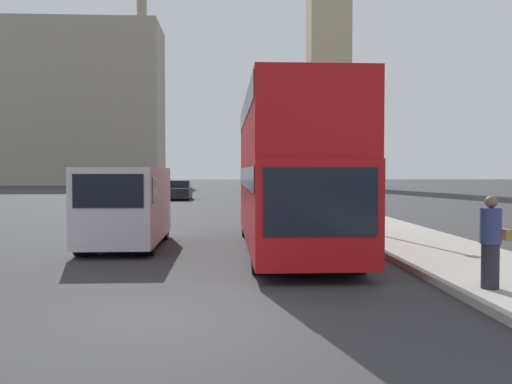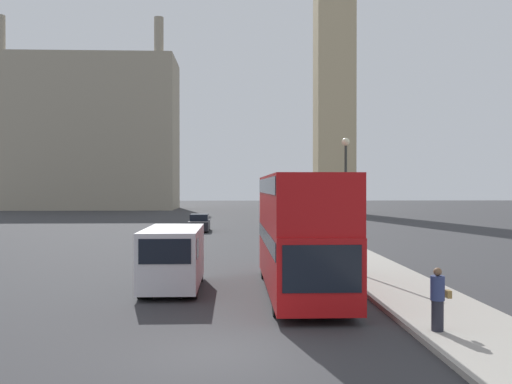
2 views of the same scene
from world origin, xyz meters
name	(u,v)px [view 1 (image 1 of 2)]	position (x,y,z in m)	size (l,w,h in m)	color
ground_plane	(166,319)	(0.00, 0.00, 0.00)	(300.00, 300.00, 0.00)	#333335
building_block_distant	(68,105)	(-25.28, 88.26, 13.32)	(30.73, 13.07, 32.39)	#9E937F
red_double_decker_bus	(290,166)	(2.74, 7.40, 2.41)	(2.57, 10.34, 4.36)	#B71114
white_van	(126,205)	(-2.04, 8.36, 1.27)	(2.11, 5.30, 2.36)	silver
pedestrian	(491,242)	(5.65, 1.26, 0.98)	(0.53, 0.37, 1.67)	#23232D
street_lamp	(347,122)	(5.40, 12.33, 4.08)	(0.36, 0.36, 6.03)	#2D332D
parked_sedan	(180,191)	(-2.75, 37.16, 0.69)	(1.74, 4.65, 1.53)	black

